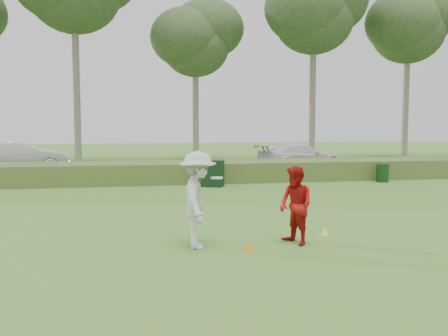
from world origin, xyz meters
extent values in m
plane|color=#3C7125|center=(0.00, 0.00, 0.00)|extent=(120.00, 120.00, 0.00)
cube|color=#445D25|center=(0.00, 12.00, 0.45)|extent=(80.00, 3.00, 0.90)
cube|color=#2D2D2D|center=(0.00, 17.00, 0.03)|extent=(80.00, 6.00, 0.06)
cylinder|color=gray|center=(-6.00, 23.00, 7.75)|extent=(0.44, 0.44, 15.50)
cylinder|color=gray|center=(2.00, 24.50, 5.75)|extent=(0.44, 0.44, 11.50)
ellipsoid|color=#304924|center=(2.00, 24.50, 8.62)|extent=(6.24, 6.24, 5.28)
cylinder|color=gray|center=(10.00, 22.50, 7.00)|extent=(0.44, 0.44, 14.00)
ellipsoid|color=#304924|center=(10.00, 22.50, 10.50)|extent=(7.28, 7.28, 6.16)
cylinder|color=gray|center=(18.00, 23.80, 6.75)|extent=(0.44, 0.44, 13.50)
ellipsoid|color=#304924|center=(18.00, 23.80, 10.12)|extent=(7.02, 7.02, 5.94)
imported|color=silver|center=(-1.46, -0.52, 1.03)|extent=(0.96, 1.44, 2.07)
cylinder|color=white|center=(-1.06, -0.52, 1.49)|extent=(0.27, 0.27, 0.03)
imported|color=#A4120E|center=(0.68, -0.64, 0.86)|extent=(0.90, 1.01, 1.73)
cone|color=orange|center=(-0.46, -1.00, 0.11)|extent=(0.20, 0.20, 0.22)
cone|color=yellow|center=(1.67, 0.06, 0.11)|extent=(0.19, 0.19, 0.21)
cube|color=black|center=(0.65, 9.76, 0.56)|extent=(1.05, 0.88, 1.13)
cylinder|color=black|center=(8.59, 9.96, 0.42)|extent=(0.73, 0.73, 0.83)
imported|color=silver|center=(-8.48, 17.34, 0.89)|extent=(5.31, 2.73, 1.67)
imported|color=white|center=(6.80, 16.09, 0.80)|extent=(5.45, 3.33, 1.48)
camera|label=1|loc=(-2.95, -10.91, 2.63)|focal=40.00mm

